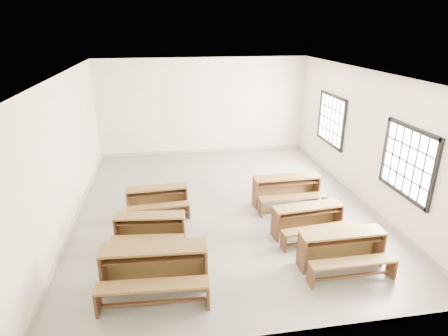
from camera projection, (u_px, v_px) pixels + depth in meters
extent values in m
plane|color=slate|center=(224.00, 206.00, 9.23)|extent=(8.50, 8.50, 0.00)
cube|color=white|center=(224.00, 74.00, 8.09)|extent=(7.00, 8.50, 0.05)
cube|color=beige|center=(204.00, 107.00, 12.55)|extent=(7.00, 0.05, 3.20)
cube|color=beige|center=(278.00, 241.00, 4.77)|extent=(7.00, 0.05, 3.20)
cube|color=beige|center=(67.00, 152.00, 8.13)|extent=(0.05, 8.50, 3.20)
cube|color=beige|center=(363.00, 137.00, 9.19)|extent=(0.05, 8.50, 3.20)
cube|color=gray|center=(204.00, 151.00, 13.11)|extent=(7.00, 0.04, 0.10)
cube|color=gray|center=(272.00, 335.00, 5.32)|extent=(7.00, 0.04, 0.10)
cube|color=gray|center=(76.00, 215.00, 8.69)|extent=(0.04, 8.50, 0.10)
cube|color=gray|center=(356.00, 194.00, 9.75)|extent=(0.04, 8.50, 0.10)
cube|color=white|center=(408.00, 162.00, 7.53)|extent=(0.02, 1.50, 1.30)
cube|color=black|center=(414.00, 129.00, 7.28)|extent=(0.06, 1.62, 0.08)
cube|color=black|center=(402.00, 193.00, 7.77)|extent=(0.06, 1.62, 0.08)
cube|color=black|center=(434.00, 177.00, 6.80)|extent=(0.06, 0.08, 1.46)
cube|color=black|center=(385.00, 150.00, 8.25)|extent=(0.06, 0.08, 1.46)
cube|color=white|center=(332.00, 120.00, 10.84)|extent=(0.02, 1.50, 1.30)
cube|color=black|center=(334.00, 96.00, 10.59)|extent=(0.06, 1.62, 0.08)
cube|color=black|center=(329.00, 143.00, 11.09)|extent=(0.06, 1.62, 0.08)
cube|color=black|center=(344.00, 127.00, 10.11)|extent=(0.06, 0.08, 1.46)
cube|color=black|center=(320.00, 114.00, 11.57)|extent=(0.06, 0.08, 1.46)
cube|color=brown|center=(154.00, 248.00, 6.13)|extent=(1.77, 0.54, 0.04)
cube|color=brown|center=(156.00, 261.00, 6.45)|extent=(1.75, 0.15, 0.74)
cube|color=#462818|center=(103.00, 271.00, 6.19)|extent=(0.07, 0.44, 0.74)
cube|color=#462818|center=(206.00, 265.00, 6.35)|extent=(0.07, 0.44, 0.74)
cube|color=#462818|center=(154.00, 256.00, 6.16)|extent=(1.63, 0.43, 0.02)
cube|color=brown|center=(153.00, 285.00, 5.75)|extent=(1.76, 0.41, 0.04)
cube|color=#462818|center=(98.00, 301.00, 5.75)|extent=(0.06, 0.31, 0.41)
cube|color=#462818|center=(208.00, 294.00, 5.91)|extent=(0.06, 0.31, 0.41)
cube|color=#462818|center=(154.00, 302.00, 5.87)|extent=(1.62, 0.16, 0.04)
cube|color=brown|center=(150.00, 216.00, 7.48)|extent=(1.43, 0.51, 0.03)
cube|color=brown|center=(152.00, 225.00, 7.74)|extent=(1.39, 0.19, 0.59)
cube|color=#462818|center=(117.00, 230.00, 7.56)|extent=(0.07, 0.35, 0.59)
cube|color=#462818|center=(184.00, 229.00, 7.62)|extent=(0.07, 0.35, 0.59)
cube|color=#462818|center=(150.00, 221.00, 7.51)|extent=(1.31, 0.41, 0.02)
cube|color=brown|center=(147.00, 238.00, 7.18)|extent=(1.41, 0.40, 0.03)
cube|color=#462818|center=(113.00, 248.00, 7.21)|extent=(0.06, 0.25, 0.33)
cube|color=#462818|center=(183.00, 246.00, 7.27)|extent=(0.06, 0.25, 0.33)
cube|color=#462818|center=(148.00, 250.00, 7.27)|extent=(1.29, 0.19, 0.03)
cube|color=brown|center=(156.00, 188.00, 8.74)|extent=(1.43, 0.43, 0.04)
cube|color=brown|center=(157.00, 197.00, 8.99)|extent=(1.41, 0.11, 0.60)
cube|color=#462818|center=(128.00, 203.00, 8.71)|extent=(0.05, 0.35, 0.60)
cube|color=#462818|center=(186.00, 197.00, 8.99)|extent=(0.05, 0.35, 0.60)
cube|color=#462818|center=(157.00, 193.00, 8.76)|extent=(1.32, 0.34, 0.02)
cube|color=brown|center=(158.00, 206.00, 8.44)|extent=(1.42, 0.33, 0.04)
cube|color=#462818|center=(128.00, 217.00, 8.36)|extent=(0.05, 0.25, 0.33)
cube|color=#462818|center=(189.00, 210.00, 8.64)|extent=(0.05, 0.25, 0.33)
cube|color=#462818|center=(159.00, 217.00, 8.53)|extent=(1.30, 0.12, 0.04)
cube|color=brown|center=(343.00, 233.00, 6.74)|extent=(1.55, 0.39, 0.04)
cube|color=brown|center=(336.00, 244.00, 7.02)|extent=(1.54, 0.05, 0.66)
cube|color=#462818|center=(302.00, 253.00, 6.74)|extent=(0.04, 0.39, 0.66)
cube|color=#462818|center=(378.00, 246.00, 6.98)|extent=(0.04, 0.39, 0.66)
cube|color=#462818|center=(342.00, 240.00, 6.77)|extent=(1.43, 0.30, 0.02)
cube|color=brown|center=(353.00, 262.00, 6.41)|extent=(1.54, 0.28, 0.04)
cube|color=#462818|center=(311.00, 276.00, 6.36)|extent=(0.04, 0.27, 0.37)
cube|color=#462818|center=(392.00, 267.00, 6.60)|extent=(0.04, 0.27, 0.37)
cube|color=#462818|center=(351.00, 276.00, 6.51)|extent=(1.43, 0.06, 0.04)
cube|color=brown|center=(308.00, 206.00, 7.78)|extent=(1.51, 0.51, 0.04)
cube|color=brown|center=(303.00, 217.00, 8.05)|extent=(1.48, 0.18, 0.63)
cube|color=#462818|center=(275.00, 225.00, 7.73)|extent=(0.07, 0.37, 0.63)
cube|color=#462818|center=(338.00, 216.00, 8.07)|extent=(0.07, 0.37, 0.63)
cube|color=#462818|center=(308.00, 212.00, 7.81)|extent=(1.39, 0.41, 0.02)
cube|color=brown|center=(318.00, 229.00, 7.47)|extent=(1.50, 0.40, 0.04)
cube|color=#462818|center=(283.00, 242.00, 7.37)|extent=(0.06, 0.26, 0.35)
cube|color=#462818|center=(349.00, 232.00, 7.71)|extent=(0.06, 0.26, 0.35)
cube|color=#462818|center=(316.00, 241.00, 7.57)|extent=(1.37, 0.18, 0.04)
cube|color=brown|center=(287.00, 177.00, 9.11)|extent=(1.63, 0.44, 0.04)
cube|color=brown|center=(284.00, 188.00, 9.41)|extent=(1.63, 0.08, 0.69)
cube|color=#462818|center=(255.00, 193.00, 9.10)|extent=(0.05, 0.41, 0.69)
cube|color=#462818|center=(316.00, 188.00, 9.38)|extent=(0.05, 0.41, 0.69)
cube|color=#462818|center=(287.00, 183.00, 9.14)|extent=(1.51, 0.34, 0.02)
cube|color=brown|center=(293.00, 197.00, 8.76)|extent=(1.63, 0.32, 0.04)
cube|color=#462818|center=(260.00, 208.00, 8.70)|extent=(0.05, 0.29, 0.39)
cube|color=#462818|center=(324.00, 202.00, 8.97)|extent=(0.05, 0.29, 0.39)
cube|color=#462818|center=(292.00, 209.00, 8.87)|extent=(1.50, 0.09, 0.04)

